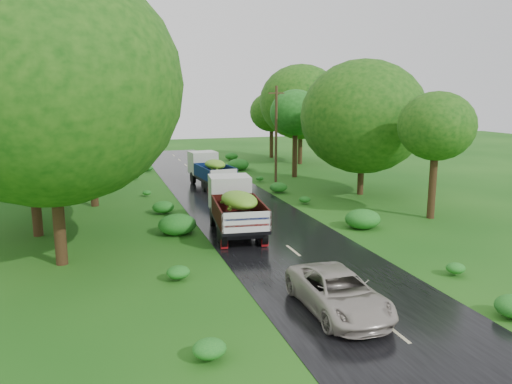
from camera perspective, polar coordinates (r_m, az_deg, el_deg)
name	(u,v)px	position (r m, az deg, el deg)	size (l,w,h in m)	color
ground	(333,283)	(18.94, 8.84, -10.24)	(120.00, 120.00, 0.00)	#10460F
road	(285,244)	(23.25, 3.36, -5.99)	(6.50, 80.00, 0.02)	black
road_lines	(278,238)	(24.15, 2.51, -5.29)	(0.12, 69.60, 0.00)	#BFB78C
truck_near	(235,204)	(24.92, -2.43, -1.36)	(2.82, 6.32, 2.57)	black
truck_far	(210,168)	(37.43, -5.30, 2.73)	(2.58, 5.95, 2.43)	black
car	(338,292)	(16.41, 9.39, -11.23)	(2.13, 4.63, 1.29)	#A9A096
utility_pole	(276,133)	(38.83, 2.31, 6.72)	(1.30, 0.22, 7.44)	#382616
trees_left	(58,94)	(33.46, -21.68, 10.39)	(6.98, 34.29, 9.93)	black
trees_right	(322,112)	(41.56, 7.59, 9.09)	(6.88, 30.83, 7.83)	black
shrubs	(234,199)	(31.47, -2.48, -0.76)	(11.90, 44.00, 0.70)	#17641D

